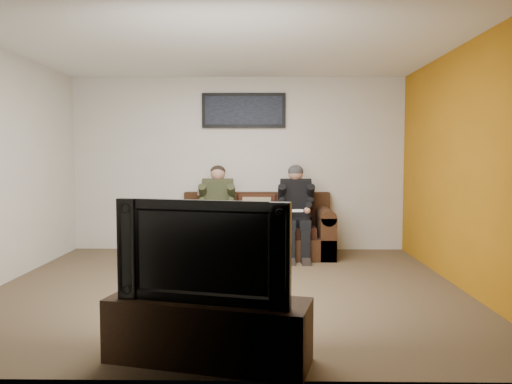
{
  "coord_description": "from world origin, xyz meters",
  "views": [
    {
      "loc": [
        0.39,
        -5.29,
        1.41
      ],
      "look_at": [
        0.28,
        1.2,
        0.95
      ],
      "focal_mm": 35.0,
      "sensor_mm": 36.0,
      "label": 1
    }
  ],
  "objects_px": {
    "tv_stand": "(208,330)",
    "person_left": "(217,206)",
    "sofa": "(257,232)",
    "cat": "(262,220)",
    "television": "(207,249)",
    "framed_poster": "(244,111)",
    "person_right": "(296,206)"
  },
  "relations": [
    {
      "from": "cat",
      "to": "person_right",
      "type": "bearing_deg",
      "value": 2.13
    },
    {
      "from": "tv_stand",
      "to": "person_left",
      "type": "bearing_deg",
      "value": 108.13
    },
    {
      "from": "person_right",
      "to": "cat",
      "type": "height_order",
      "value": "person_right"
    },
    {
      "from": "person_left",
      "to": "cat",
      "type": "height_order",
      "value": "person_left"
    },
    {
      "from": "cat",
      "to": "framed_poster",
      "type": "relative_size",
      "value": 0.53
    },
    {
      "from": "sofa",
      "to": "tv_stand",
      "type": "relative_size",
      "value": 1.55
    },
    {
      "from": "sofa",
      "to": "framed_poster",
      "type": "distance_m",
      "value": 1.82
    },
    {
      "from": "sofa",
      "to": "tv_stand",
      "type": "distance_m",
      "value": 3.79
    },
    {
      "from": "cat",
      "to": "television",
      "type": "relative_size",
      "value": 0.55
    },
    {
      "from": "tv_stand",
      "to": "television",
      "type": "relative_size",
      "value": 1.16
    },
    {
      "from": "sofa",
      "to": "cat",
      "type": "xyz_separation_m",
      "value": [
        0.07,
        -0.2,
        0.2
      ]
    },
    {
      "from": "framed_poster",
      "to": "tv_stand",
      "type": "distance_m",
      "value": 4.57
    },
    {
      "from": "person_left",
      "to": "framed_poster",
      "type": "bearing_deg",
      "value": 58.03
    },
    {
      "from": "cat",
      "to": "tv_stand",
      "type": "bearing_deg",
      "value": -95.64
    },
    {
      "from": "tv_stand",
      "to": "person_right",
      "type": "bearing_deg",
      "value": 90.68
    },
    {
      "from": "person_right",
      "to": "tv_stand",
      "type": "xyz_separation_m",
      "value": [
        -0.83,
        -3.6,
        -0.51
      ]
    },
    {
      "from": "cat",
      "to": "television",
      "type": "distance_m",
      "value": 3.61
    },
    {
      "from": "sofa",
      "to": "tv_stand",
      "type": "xyz_separation_m",
      "value": [
        -0.28,
        -3.78,
        -0.11
      ]
    },
    {
      "from": "cat",
      "to": "tv_stand",
      "type": "height_order",
      "value": "cat"
    },
    {
      "from": "sofa",
      "to": "cat",
      "type": "height_order",
      "value": "sofa"
    },
    {
      "from": "framed_poster",
      "to": "television",
      "type": "distance_m",
      "value": 4.37
    },
    {
      "from": "person_right",
      "to": "television",
      "type": "bearing_deg",
      "value": -103.07
    },
    {
      "from": "cat",
      "to": "television",
      "type": "height_order",
      "value": "television"
    },
    {
      "from": "television",
      "to": "framed_poster",
      "type": "bearing_deg",
      "value": 102.65
    },
    {
      "from": "person_right",
      "to": "cat",
      "type": "bearing_deg",
      "value": -177.87
    },
    {
      "from": "sofa",
      "to": "tv_stand",
      "type": "height_order",
      "value": "sofa"
    },
    {
      "from": "person_left",
      "to": "tv_stand",
      "type": "distance_m",
      "value": 3.64
    },
    {
      "from": "person_right",
      "to": "framed_poster",
      "type": "bearing_deg",
      "value": 143.01
    },
    {
      "from": "sofa",
      "to": "cat",
      "type": "distance_m",
      "value": 0.29
    },
    {
      "from": "person_right",
      "to": "television",
      "type": "distance_m",
      "value": 3.69
    },
    {
      "from": "framed_poster",
      "to": "person_left",
      "type": "bearing_deg",
      "value": -121.97
    },
    {
      "from": "television",
      "to": "person_right",
      "type": "bearing_deg",
      "value": 90.68
    }
  ]
}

